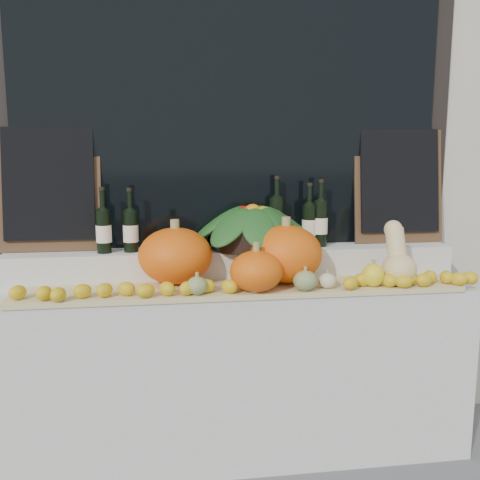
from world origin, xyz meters
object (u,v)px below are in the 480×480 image
Objects in this scene: produce_bowl at (253,226)px; pumpkin_left at (175,256)px; pumpkin_right at (286,254)px; wine_bottle_tall at (277,221)px; butternut_squash at (398,259)px.

pumpkin_left is at bearing -159.53° from produce_bowl.
wine_bottle_tall is at bearing 88.36° from pumpkin_right.
produce_bowl is (-0.13, 0.21, 0.11)m from pumpkin_right.
pumpkin_right is 1.19× the size of butternut_squash.
pumpkin_right is 0.96× the size of wine_bottle_tall.
pumpkin_left is 1.01× the size of pumpkin_right.
wine_bottle_tall is (0.13, 0.04, 0.02)m from produce_bowl.
butternut_squash is 0.65m from wine_bottle_tall.
produce_bowl is at bearing 20.47° from pumpkin_left.
butternut_squash is at bearing -9.67° from pumpkin_right.
wine_bottle_tall reaches higher than produce_bowl.
pumpkin_left is 1.20× the size of butternut_squash.
pumpkin_left is 0.53m from pumpkin_right.
produce_bowl is (0.40, 0.15, 0.11)m from pumpkin_left.
pumpkin_right reaches higher than pumpkin_left.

